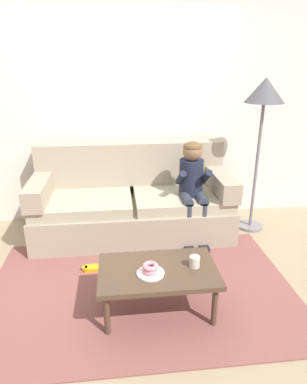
# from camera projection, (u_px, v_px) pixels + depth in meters

# --- Properties ---
(ground) EXTENTS (10.00, 10.00, 0.00)m
(ground) POSITION_uv_depth(u_px,v_px,m) (139.00, 273.00, 3.21)
(ground) COLOR #9E896B
(wall_back) EXTENTS (8.00, 0.10, 2.80)m
(wall_back) POSITION_uv_depth(u_px,v_px,m) (129.00, 105.00, 4.01)
(wall_back) COLOR silver
(wall_back) RESTS_ON ground
(area_rug) EXTENTS (2.66, 1.75, 0.01)m
(area_rug) POSITION_uv_depth(u_px,v_px,m) (141.00, 289.00, 2.97)
(area_rug) COLOR brown
(area_rug) RESTS_ON ground
(couch) EXTENTS (2.19, 0.90, 1.01)m
(couch) POSITION_uv_depth(u_px,v_px,m) (133.00, 204.00, 3.87)
(couch) COLOR tan
(couch) RESTS_ON ground
(coffee_table) EXTENTS (0.92, 0.56, 0.39)m
(coffee_table) POSITION_uv_depth(u_px,v_px,m) (158.00, 274.00, 2.61)
(coffee_table) COLOR #4C3828
(coffee_table) RESTS_ON ground
(person_child) EXTENTS (0.34, 0.58, 1.10)m
(person_child) POSITION_uv_depth(u_px,v_px,m) (193.00, 182.00, 3.63)
(person_child) COLOR #1E2338
(person_child) RESTS_ON ground
(plate) EXTENTS (0.21, 0.21, 0.01)m
(plate) POSITION_uv_depth(u_px,v_px,m) (150.00, 273.00, 2.53)
(plate) COLOR white
(plate) RESTS_ON coffee_table
(donut) EXTENTS (0.16, 0.16, 0.04)m
(donut) POSITION_uv_depth(u_px,v_px,m) (150.00, 270.00, 2.52)
(donut) COLOR pink
(donut) RESTS_ON plate
(donut_second) EXTENTS (0.13, 0.13, 0.04)m
(donut_second) POSITION_uv_depth(u_px,v_px,m) (150.00, 266.00, 2.51)
(donut_second) COLOR pink
(donut_second) RESTS_ON donut
(mug) EXTENTS (0.08, 0.08, 0.09)m
(mug) POSITION_uv_depth(u_px,v_px,m) (195.00, 262.00, 2.61)
(mug) COLOR silver
(mug) RESTS_ON coffee_table
(toy_controller) EXTENTS (0.23, 0.09, 0.05)m
(toy_controller) POSITION_uv_depth(u_px,v_px,m) (94.00, 269.00, 3.24)
(toy_controller) COLOR gold
(toy_controller) RESTS_ON ground
(floor_lamp) EXTENTS (0.42, 0.42, 1.73)m
(floor_lamp) POSITION_uv_depth(u_px,v_px,m) (264.00, 101.00, 3.58)
(floor_lamp) COLOR slate
(floor_lamp) RESTS_ON ground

